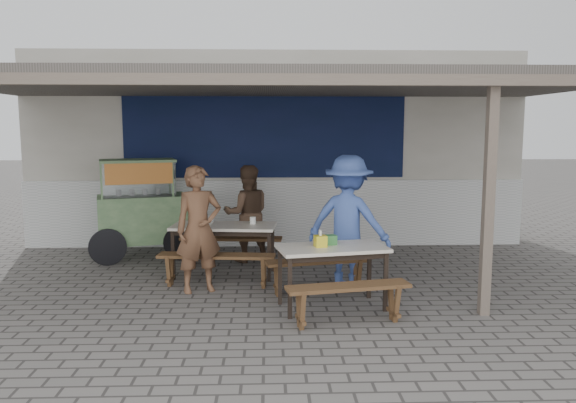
% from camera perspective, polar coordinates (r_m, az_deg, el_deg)
% --- Properties ---
extents(ground, '(60.00, 60.00, 0.00)m').
position_cam_1_polar(ground, '(7.41, -0.91, -9.31)').
color(ground, '#655F5B').
rests_on(ground, ground).
extents(back_wall, '(9.00, 1.28, 3.50)m').
position_cam_1_polar(back_wall, '(10.68, -1.30, 5.26)').
color(back_wall, beige).
rests_on(back_wall, ground).
extents(warung_roof, '(9.00, 4.21, 2.81)m').
position_cam_1_polar(warung_roof, '(8.01, -0.96, 11.60)').
color(warung_roof, '#534D47').
rests_on(warung_roof, ground).
extents(table_left, '(1.54, 0.83, 0.75)m').
position_cam_1_polar(table_left, '(8.18, -6.52, -2.90)').
color(table_left, white).
rests_on(table_left, ground).
extents(bench_left_street, '(1.60, 0.44, 0.45)m').
position_cam_1_polar(bench_left_street, '(7.68, -7.28, -6.13)').
color(bench_left_street, brown).
rests_on(bench_left_street, ground).
extents(bench_left_wall, '(1.60, 0.44, 0.45)m').
position_cam_1_polar(bench_left_wall, '(8.82, -5.80, -4.31)').
color(bench_left_wall, brown).
rests_on(bench_left_wall, ground).
extents(table_right, '(1.37, 0.88, 0.75)m').
position_cam_1_polar(table_right, '(6.70, 4.50, -5.26)').
color(table_right, white).
rests_on(table_right, ground).
extents(bench_right_street, '(1.40, 0.53, 0.45)m').
position_cam_1_polar(bench_right_street, '(6.23, 6.15, -9.45)').
color(bench_right_street, brown).
rests_on(bench_right_street, ground).
extents(bench_right_wall, '(1.40, 0.53, 0.45)m').
position_cam_1_polar(bench_right_wall, '(7.34, 3.06, -6.78)').
color(bench_right_wall, brown).
rests_on(bench_right_wall, ground).
extents(vendor_cart, '(1.93, 1.19, 1.63)m').
position_cam_1_polar(vendor_cart, '(9.51, -14.69, -0.32)').
color(vendor_cart, '#7FA16B').
rests_on(vendor_cart, ground).
extents(patron_street_side, '(0.71, 0.59, 1.66)m').
position_cam_1_polar(patron_street_side, '(7.41, -9.05, -2.80)').
color(patron_street_side, brown).
rests_on(patron_street_side, ground).
extents(patron_wall_side, '(0.83, 0.69, 1.55)m').
position_cam_1_polar(patron_wall_side, '(9.00, -4.18, -1.23)').
color(patron_wall_side, '#4F3829').
rests_on(patron_wall_side, ground).
extents(patron_right_table, '(1.33, 1.10, 1.79)m').
position_cam_1_polar(patron_right_table, '(7.59, 6.15, -2.02)').
color(patron_right_table, '#4562B6').
rests_on(patron_right_table, ground).
extents(tissue_box, '(0.16, 0.16, 0.13)m').
position_cam_1_polar(tissue_box, '(6.64, 3.31, -4.04)').
color(tissue_box, yellow).
rests_on(tissue_box, table_right).
extents(donation_box, '(0.20, 0.16, 0.12)m').
position_cam_1_polar(donation_box, '(6.76, 4.17, -3.92)').
color(donation_box, '#377C3B').
rests_on(donation_box, table_right).
extents(condiment_jar, '(0.09, 0.09, 0.10)m').
position_cam_1_polar(condiment_jar, '(8.21, -3.59, -1.92)').
color(condiment_jar, white).
rests_on(condiment_jar, table_left).
extents(condiment_bowl, '(0.24, 0.24, 0.05)m').
position_cam_1_polar(condiment_bowl, '(8.27, -8.18, -2.07)').
color(condiment_bowl, silver).
rests_on(condiment_bowl, table_left).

